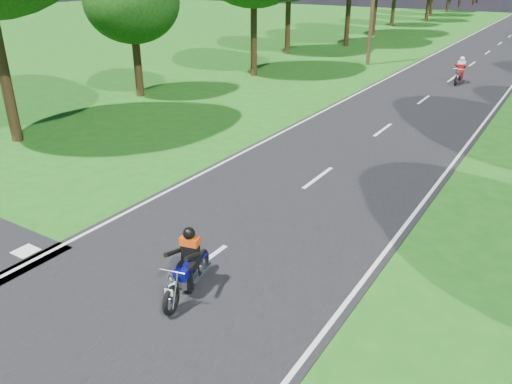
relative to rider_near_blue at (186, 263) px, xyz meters
The scene contains 6 objects.
ground 1.38m from the rider_near_blue, 112.08° to the right, with size 160.00×160.00×0.00m, color #195814.
main_road 48.92m from the rider_near_blue, 90.52° to the left, with size 7.00×140.00×0.02m, color black.
road_markings 47.05m from the rider_near_blue, 90.70° to the left, with size 7.40×140.00×0.01m.
telegraph_pole 27.88m from the rider_near_blue, 103.46° to the left, with size 1.20×0.26×8.00m.
rider_near_blue is the anchor object (origin of this frame).
rider_far_red 23.86m from the rider_near_blue, 89.65° to the left, with size 0.59×1.78×1.48m, color #A6180C, non-canonical shape.
Camera 1 is at (6.12, -5.28, 6.06)m, focal length 35.00 mm.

